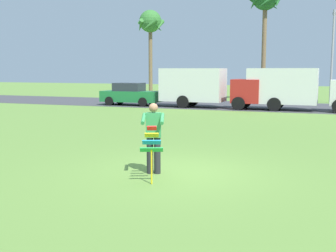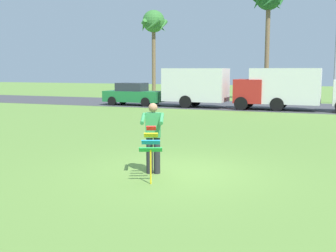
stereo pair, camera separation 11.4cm
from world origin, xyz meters
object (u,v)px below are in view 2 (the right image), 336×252
object	(u,v)px
parked_car_green	(133,94)
palm_tree_right_near	(269,2)
kite_held	(151,145)
parked_truck_white_box	(299,88)
streetlight_pole	(336,50)
parked_truck_red_cab	(207,87)
palm_tree_left_near	(154,25)
person_kite_flyer	(153,135)

from	to	relation	value
parked_car_green	palm_tree_right_near	distance (m)	13.46
kite_held	parked_truck_white_box	size ratio (longest dim) A/B	0.19
parked_car_green	streetlight_pole	distance (m)	15.71
parked_truck_white_box	kite_held	bearing A→B (deg)	-95.53
streetlight_pole	parked_truck_red_cab	bearing A→B (deg)	-136.31
palm_tree_left_near	person_kite_flyer	bearing A→B (deg)	-66.98
kite_held	parked_truck_red_cab	bearing A→B (deg)	102.16
palm_tree_right_near	parked_truck_white_box	bearing A→B (deg)	-68.45
parked_truck_red_cab	streetlight_pole	distance (m)	11.25
palm_tree_left_near	palm_tree_right_near	distance (m)	11.39
parked_car_green	palm_tree_left_near	bearing A→B (deg)	105.31
person_kite_flyer	palm_tree_left_near	distance (m)	31.57
parked_truck_white_box	palm_tree_right_near	bearing A→B (deg)	111.55
parked_car_green	parked_truck_red_cab	world-z (taller)	parked_truck_red_cab
parked_truck_white_box	palm_tree_left_near	size ratio (longest dim) A/B	0.83
kite_held	palm_tree_left_near	distance (m)	32.37
streetlight_pole	parked_car_green	bearing A→B (deg)	-150.54
parked_truck_red_cab	palm_tree_right_near	world-z (taller)	palm_tree_right_near
person_kite_flyer	palm_tree_right_near	world-z (taller)	palm_tree_right_near
parked_car_green	palm_tree_left_near	size ratio (longest dim) A/B	0.52
parked_truck_white_box	parked_car_green	bearing A→B (deg)	180.00
parked_car_green	parked_truck_red_cab	size ratio (longest dim) A/B	0.62
palm_tree_left_near	streetlight_pole	bearing A→B (deg)	-10.31
kite_held	palm_tree_right_near	world-z (taller)	palm_tree_right_near
kite_held	palm_tree_left_near	xyz separation A→B (m)	(-12.40, 29.31, 5.90)
kite_held	parked_truck_red_cab	xyz separation A→B (m)	(-4.05, 18.79, 0.55)
palm_tree_right_near	parked_car_green	bearing A→B (deg)	-135.59
palm_tree_right_near	streetlight_pole	xyz separation A→B (m)	(5.21, -0.45, -3.87)
person_kite_flyer	palm_tree_left_near	world-z (taller)	palm_tree_left_near
parked_truck_red_cab	parked_truck_white_box	size ratio (longest dim) A/B	1.01
person_kite_flyer	parked_car_green	world-z (taller)	person_kite_flyer
person_kite_flyer	kite_held	bearing A→B (deg)	-70.53
palm_tree_right_near	streetlight_pole	distance (m)	6.50
person_kite_flyer	parked_car_green	size ratio (longest dim) A/B	0.41
person_kite_flyer	streetlight_pole	xyz separation A→B (m)	(4.13, 25.60, 3.05)
parked_truck_red_cab	person_kite_flyer	bearing A→B (deg)	-78.15
parked_truck_red_cab	palm_tree_left_near	xyz separation A→B (m)	(-8.35, 10.52, 5.35)
person_kite_flyer	parked_truck_red_cab	bearing A→B (deg)	101.85
palm_tree_left_near	palm_tree_right_near	world-z (taller)	palm_tree_right_near
person_kite_flyer	parked_truck_white_box	size ratio (longest dim) A/B	0.26
palm_tree_left_near	parked_truck_white_box	bearing A→B (deg)	-36.50
kite_held	palm_tree_right_near	bearing A→B (deg)	92.87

